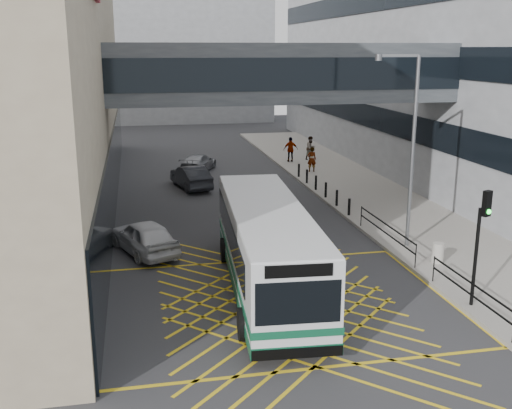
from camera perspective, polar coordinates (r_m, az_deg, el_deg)
ground at (r=21.42m, az=2.15°, el=-9.42°), size 120.00×120.00×0.00m
building_right at (r=51.68m, az=23.03°, el=14.94°), size 24.09×44.00×20.00m
building_far at (r=79.04m, az=-9.85°, el=14.64°), size 28.00×16.00×18.00m
skybridge at (r=31.95m, az=2.48°, el=12.42°), size 20.00×4.10×3.00m
pavement at (r=37.65m, az=10.16°, el=1.13°), size 6.00×54.00×0.16m
box_junction at (r=21.42m, az=2.15°, el=-9.41°), size 12.00×9.00×0.01m
bus at (r=22.00m, az=1.01°, el=-3.92°), size 3.45×11.66×3.22m
car_white at (r=26.66m, az=-10.59°, el=-3.00°), size 3.60×5.19×1.53m
car_dark at (r=38.70m, az=-6.22°, el=2.63°), size 2.80×4.96×1.46m
car_silver at (r=43.97m, az=-5.53°, el=4.02°), size 3.38×4.70×1.35m
traffic_light at (r=21.28m, az=20.65°, el=-2.45°), size 0.33×0.49×4.09m
street_lamp at (r=26.67m, az=14.36°, el=5.95°), size 1.88×0.71×8.34m
litter_bin at (r=25.84m, az=16.94°, el=-4.42°), size 0.48×0.48×0.83m
kerb_railings at (r=24.70m, az=15.23°, el=-4.43°), size 0.05×12.54×1.00m
bollards at (r=36.62m, az=6.18°, el=1.75°), size 0.14×10.14×0.90m
pedestrian_a at (r=43.07m, az=5.33°, el=4.31°), size 0.74×0.56×1.77m
pedestrian_b at (r=47.75m, az=5.24°, el=5.37°), size 1.04×0.87×1.84m
pedestrian_c at (r=46.75m, az=3.32°, el=5.25°), size 1.17×0.64×1.91m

